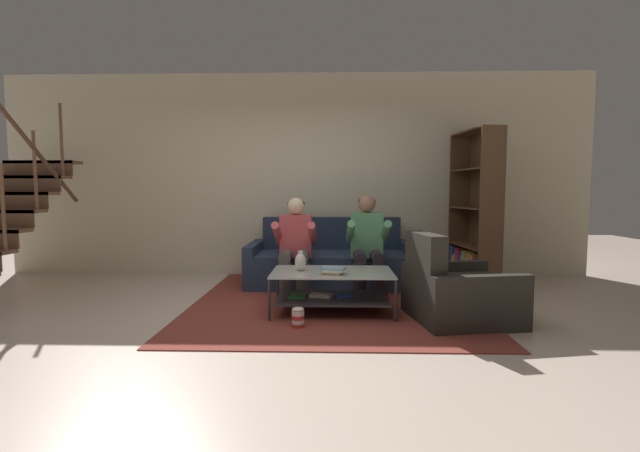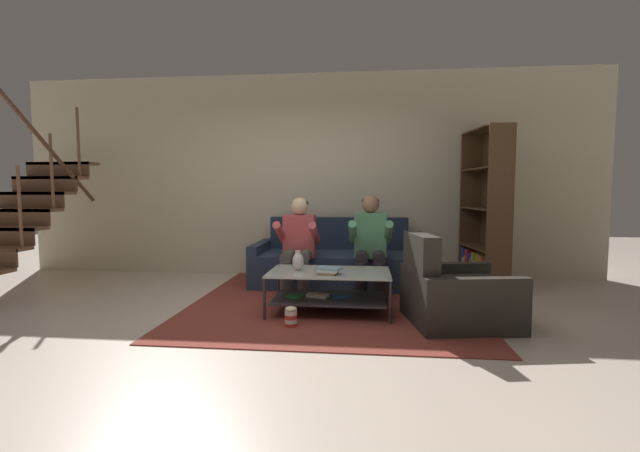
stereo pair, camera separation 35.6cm
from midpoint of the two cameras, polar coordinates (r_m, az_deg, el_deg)
The scene contains 12 objects.
ground at distance 4.02m, azimuth -8.90°, elevation -13.16°, with size 16.80×16.80×0.00m, color beige.
back_partition at distance 6.27m, azimuth -4.96°, elevation 6.68°, with size 8.40×0.12×2.90m, color beige.
couch at distance 5.68m, azimuth -0.29°, elevation -4.93°, with size 2.16×0.97×0.87m.
person_seated_left at distance 5.09m, azimuth -5.32°, elevation -2.09°, with size 0.50×0.58×1.15m.
person_seated_right at distance 5.06m, azimuth 4.34°, elevation -1.97°, with size 0.50×0.58×1.18m.
coffee_table at distance 4.35m, azimuth -0.81°, elevation -7.87°, with size 1.21×0.69×0.42m.
area_rug at distance 4.95m, azimuth -0.53°, elevation -9.63°, with size 3.00×3.30×0.01m.
vase at distance 4.35m, azimuth -4.97°, elevation -4.74°, with size 0.11×0.11×0.20m.
book_stack at distance 4.17m, azimuth -0.75°, elevation -5.97°, with size 0.25×0.20×0.07m.
bookshelf at distance 5.96m, azimuth 18.43°, elevation -0.74°, with size 0.42×0.99×2.01m.
armchair at distance 4.24m, azimuth 15.54°, elevation -8.61°, with size 1.03×1.00×0.84m.
popcorn_tub at distance 3.94m, azimuth -5.60°, elevation -12.05°, with size 0.11×0.11×0.19m.
Camera 1 is at (0.53, -3.78, 1.23)m, focal length 24.00 mm.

